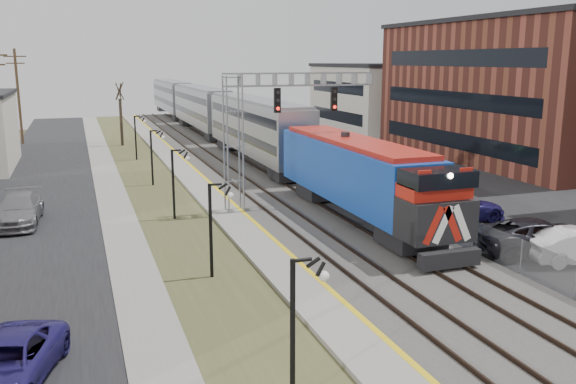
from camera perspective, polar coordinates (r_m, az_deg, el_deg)
name	(u,v)px	position (r m, az deg, el deg)	size (l,w,h in m)	color
street_west	(39,202)	(41.66, -22.30, -0.91)	(7.00, 120.00, 0.04)	black
sidewalk	(112,197)	(41.62, -16.12, -0.45)	(2.00, 120.00, 0.08)	gray
grass_median	(159,194)	(41.86, -12.02, -0.18)	(4.00, 120.00, 0.06)	#424826
platform	(203,190)	(42.29, -8.00, 0.23)	(2.00, 120.00, 0.24)	gray
ballast_bed	(272,185)	(43.50, -1.53, 0.65)	(8.00, 120.00, 0.20)	#595651
parking_lot	(419,176)	(48.44, 12.14, 1.48)	(16.00, 120.00, 0.04)	black
platform_edge	(215,187)	(42.44, -6.84, 0.47)	(0.24, 120.00, 0.01)	gold
track_near	(245,185)	(42.92, -4.07, 0.70)	(1.58, 120.00, 0.15)	#2D2119
track_far	(292,181)	(43.94, 0.34, 1.01)	(1.58, 120.00, 0.15)	#2D2119
train	(216,116)	(67.00, -6.72, 7.11)	(3.00, 85.85, 5.33)	#1544AE
signal_gantry	(262,118)	(35.25, -2.45, 6.94)	(9.00, 1.07, 8.15)	gray
lampposts	(209,230)	(25.35, -7.38, -3.53)	(0.14, 62.14, 4.00)	black
fence	(326,172)	(44.79, 3.60, 1.88)	(0.04, 120.00, 1.60)	gray
bare_trees	(20,153)	(45.13, -23.81, 3.38)	(12.30, 42.30, 5.95)	#382D23
car_lot_c	(540,238)	(30.48, 22.50, -3.98)	(2.72, 5.90, 1.64)	black
car_lot_d	(458,207)	(35.44, 15.59, -1.39)	(2.15, 5.30, 1.54)	navy
car_lot_e	(419,186)	(41.34, 12.20, 0.59)	(1.61, 4.01, 1.37)	slate
car_lot_f	(341,158)	(51.05, 4.94, 3.16)	(1.72, 4.95, 1.63)	#0A3615
car_street_a	(7,364)	(19.04, -24.82, -14.43)	(2.21, 4.80, 1.33)	navy
car_street_b	(18,210)	(36.41, -23.93, -1.57)	(2.27, 5.58, 1.62)	slate
car_lot_g	(326,153)	(54.68, 3.54, 3.70)	(2.05, 5.04, 1.46)	silver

